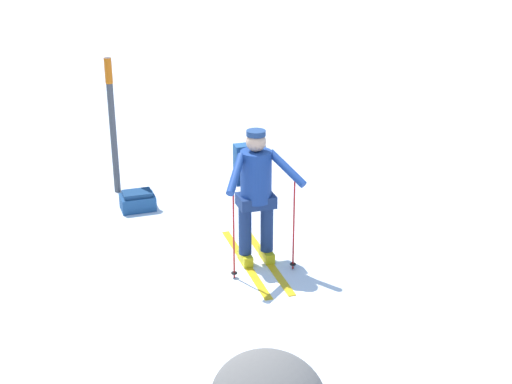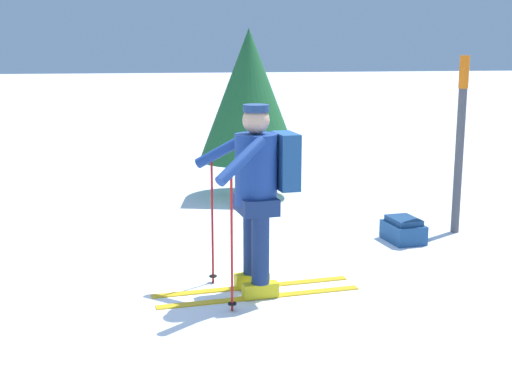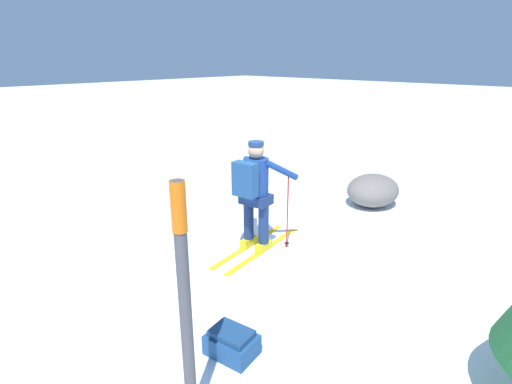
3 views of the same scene
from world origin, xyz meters
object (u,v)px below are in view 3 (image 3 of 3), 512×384
at_px(trail_marker, 184,293).
at_px(rock_boulder, 373,190).
at_px(dropped_backpack, 232,343).
at_px(skier, 255,189).

relative_size(trail_marker, rock_boulder, 1.81).
relative_size(dropped_backpack, rock_boulder, 0.47).
bearing_deg(trail_marker, skier, 33.15).
bearing_deg(trail_marker, dropped_backpack, 21.66).
xyz_separation_m(dropped_backpack, rock_boulder, (4.66, 0.95, 0.18)).
xyz_separation_m(skier, trail_marker, (-2.48, -1.62, 0.20)).
height_order(skier, trail_marker, trail_marker).
bearing_deg(rock_boulder, dropped_backpack, -168.51).
relative_size(skier, rock_boulder, 1.66).
distance_m(skier, dropped_backpack, 2.37).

